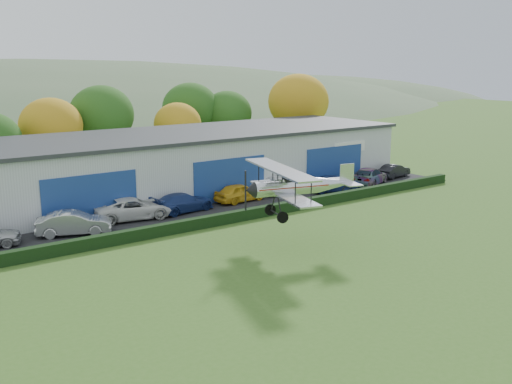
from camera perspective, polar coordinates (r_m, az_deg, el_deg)
ground at (r=29.80m, az=13.39°, el=-10.07°), size 300.00×300.00×0.00m
apron at (r=46.92m, az=-3.92°, el=-1.38°), size 48.00×9.00×0.05m
hedge at (r=42.97m, az=-0.49°, el=-2.14°), size 46.00×0.60×0.80m
hangar at (r=53.27m, az=-6.18°, el=3.14°), size 40.60×12.60×5.30m
tree_belt at (r=62.49m, az=-15.47°, el=6.87°), size 75.70×13.22×10.12m
car_1 at (r=40.63m, az=-17.54°, el=-2.94°), size 5.16×3.41×1.61m
car_2 at (r=43.62m, az=-11.96°, el=-1.59°), size 6.11×3.61×1.59m
car_3 at (r=45.07m, az=-7.22°, el=-1.03°), size 5.35×2.72×1.49m
car_4 at (r=48.09m, az=-1.60°, el=-0.05°), size 4.63×2.16×1.53m
car_5 at (r=51.19m, az=2.77°, el=0.74°), size 4.88×1.98×1.57m
car_6 at (r=52.55m, az=7.83°, el=0.86°), size 5.63×3.94×1.43m
car_7 at (r=56.02m, az=11.12°, el=1.56°), size 5.94×4.18×1.60m
car_8 at (r=60.05m, az=13.47°, el=2.05°), size 4.25×2.04×1.34m
biplane at (r=35.36m, az=3.97°, el=0.70°), size 7.40×8.39×3.13m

